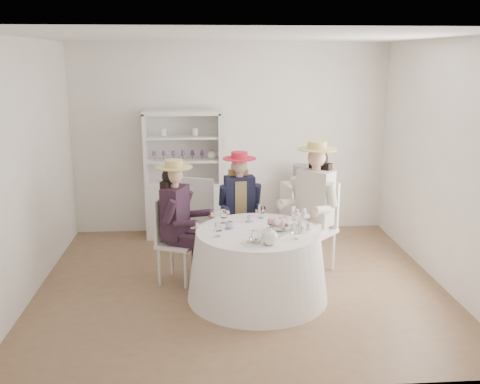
{
  "coord_description": "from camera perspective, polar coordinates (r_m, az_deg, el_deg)",
  "views": [
    {
      "loc": [
        -0.41,
        -5.61,
        2.5
      ],
      "look_at": [
        0.0,
        0.1,
        1.05
      ],
      "focal_mm": 40.0,
      "sensor_mm": 36.0,
      "label": 1
    }
  ],
  "objects": [
    {
      "name": "teacup_c",
      "position": [
        5.68,
        4.41,
        -3.5
      ],
      "size": [
        0.08,
        0.08,
        0.06
      ],
      "primitive_type": "imported",
      "rotation": [
        0.0,
        0.0,
        -0.04
      ],
      "color": "white",
      "rests_on": "tea_table"
    },
    {
      "name": "wall_front",
      "position": [
        3.81,
        2.28,
        -3.39
      ],
      "size": [
        4.5,
        0.0,
        4.5
      ],
      "primitive_type": "plane",
      "rotation": [
        -1.57,
        0.0,
        0.0
      ],
      "color": "silver",
      "rests_on": "ground"
    },
    {
      "name": "ground",
      "position": [
        6.15,
        0.07,
        -9.75
      ],
      "size": [
        4.5,
        4.5,
        0.0
      ],
      "primitive_type": "plane",
      "color": "brown",
      "rests_on": "ground"
    },
    {
      "name": "side_table",
      "position": [
        7.71,
        6.57,
        -1.84
      ],
      "size": [
        0.58,
        0.58,
        0.76
      ],
      "primitive_type": "cube",
      "rotation": [
        0.0,
        0.0,
        0.21
      ],
      "color": "silver",
      "rests_on": "ground"
    },
    {
      "name": "wall_right",
      "position": [
        6.31,
        20.92,
        2.78
      ],
      "size": [
        0.0,
        4.5,
        4.5
      ],
      "primitive_type": "plane",
      "rotation": [
        1.57,
        0.0,
        -1.57
      ],
      "color": "silver",
      "rests_on": "ground"
    },
    {
      "name": "wall_back",
      "position": [
        7.7,
        -1.02,
        5.65
      ],
      "size": [
        4.5,
        0.0,
        4.5
      ],
      "primitive_type": "plane",
      "rotation": [
        1.57,
        0.0,
        0.0
      ],
      "color": "silver",
      "rests_on": "ground"
    },
    {
      "name": "teacup_b",
      "position": [
        5.85,
        1.03,
        -2.92
      ],
      "size": [
        0.09,
        0.09,
        0.06
      ],
      "primitive_type": "imported",
      "rotation": [
        0.0,
        0.0,
        0.42
      ],
      "color": "white",
      "rests_on": "tea_table"
    },
    {
      "name": "hutch",
      "position": [
        7.61,
        -5.99,
        -0.03
      ],
      "size": [
        1.21,
        0.78,
        1.79
      ],
      "rotation": [
        0.0,
        0.0,
        0.39
      ],
      "color": "silver",
      "rests_on": "ground"
    },
    {
      "name": "cupcake_stand",
      "position": [
        5.6,
        6.54,
        -3.28
      ],
      "size": [
        0.24,
        0.24,
        0.22
      ],
      "rotation": [
        0.0,
        0.0,
        -0.05
      ],
      "color": "white",
      "rests_on": "tea_table"
    },
    {
      "name": "spare_chair",
      "position": [
        6.89,
        -4.09,
        -2.2
      ],
      "size": [
        0.55,
        0.55,
        1.03
      ],
      "rotation": [
        0.0,
        0.0,
        2.78
      ],
      "color": "silver",
      "rests_on": "ground"
    },
    {
      "name": "table_teapot",
      "position": [
        5.16,
        3.22,
        -4.85
      ],
      "size": [
        0.23,
        0.16,
        0.17
      ],
      "rotation": [
        0.0,
        0.0,
        0.29
      ],
      "color": "white",
      "rests_on": "tea_table"
    },
    {
      "name": "hatbox",
      "position": [
        7.58,
        6.68,
        1.88
      ],
      "size": [
        0.29,
        0.29,
        0.27
      ],
      "primitive_type": "cylinder",
      "rotation": [
        0.0,
        0.0,
        0.07
      ],
      "color": "black",
      "rests_on": "side_table"
    },
    {
      "name": "guest_left",
      "position": [
        5.99,
        -6.7,
        -2.4
      ],
      "size": [
        0.59,
        0.54,
        1.41
      ],
      "rotation": [
        0.0,
        0.0,
        1.17
      ],
      "color": "silver",
      "rests_on": "ground"
    },
    {
      "name": "tea_table",
      "position": [
        5.71,
        1.89,
        -7.71
      ],
      "size": [
        1.49,
        1.49,
        0.74
      ],
      "rotation": [
        0.0,
        0.0,
        -0.22
      ],
      "color": "white",
      "rests_on": "ground"
    },
    {
      "name": "stemware_set",
      "position": [
        5.56,
        1.92,
        -3.4
      ],
      "size": [
        0.93,
        0.97,
        0.15
      ],
      "color": "white",
      "rests_on": "tea_table"
    },
    {
      "name": "ceiling",
      "position": [
        5.62,
        0.08,
        16.26
      ],
      "size": [
        4.5,
        4.5,
        0.0
      ],
      "primitive_type": "plane",
      "rotation": [
        3.14,
        0.0,
        0.0
      ],
      "color": "white",
      "rests_on": "wall_back"
    },
    {
      "name": "guest_mid",
      "position": [
        6.48,
        -0.03,
        -1.05
      ],
      "size": [
        0.52,
        0.54,
        1.4
      ],
      "rotation": [
        0.0,
        0.0,
        0.11
      ],
      "color": "silver",
      "rests_on": "ground"
    },
    {
      "name": "guest_right",
      "position": [
        6.27,
        7.9,
        -0.85
      ],
      "size": [
        0.66,
        0.67,
        1.57
      ],
      "rotation": [
        0.0,
        0.0,
        -0.76
      ],
      "color": "silver",
      "rests_on": "ground"
    },
    {
      "name": "flower_arrangement",
      "position": [
        5.58,
        4.11,
        -3.23
      ],
      "size": [
        0.18,
        0.18,
        0.07
      ],
      "rotation": [
        0.0,
        0.0,
        -0.09
      ],
      "color": "#E27188",
      "rests_on": "tea_table"
    },
    {
      "name": "sandwich_plate",
      "position": [
        5.22,
        1.52,
        -5.31
      ],
      "size": [
        0.24,
        0.24,
        0.05
      ],
      "rotation": [
        0.0,
        0.0,
        0.36
      ],
      "color": "white",
      "rests_on": "tea_table"
    },
    {
      "name": "flower_bowl",
      "position": [
        5.6,
        4.16,
        -3.82
      ],
      "size": [
        0.23,
        0.23,
        0.05
      ],
      "primitive_type": "imported",
      "rotation": [
        0.0,
        0.0,
        0.07
      ],
      "color": "white",
      "rests_on": "tea_table"
    },
    {
      "name": "wall_left",
      "position": [
        6.01,
        -21.86,
        2.16
      ],
      "size": [
        0.0,
        4.5,
        4.5
      ],
      "primitive_type": "plane",
      "rotation": [
        1.57,
        0.0,
        1.57
      ],
      "color": "silver",
      "rests_on": "ground"
    },
    {
      "name": "teacup_a",
      "position": [
        5.62,
        -1.14,
        -3.61
      ],
      "size": [
        0.1,
        0.1,
        0.07
      ],
      "primitive_type": "imported",
      "rotation": [
        0.0,
        0.0,
        0.12
      ],
      "color": "white",
      "rests_on": "tea_table"
    }
  ]
}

